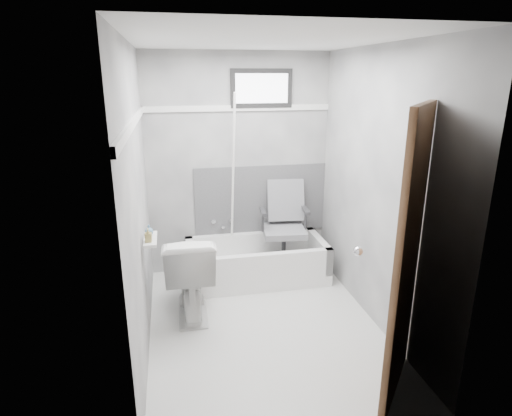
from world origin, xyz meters
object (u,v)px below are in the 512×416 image
object	(u,v)px
toilet	(190,273)
soap_bottle_b	(149,230)
bathtub	(257,261)
office_chair	(284,225)
door	(472,278)
soap_bottle_a	(148,235)

from	to	relation	value
toilet	soap_bottle_b	distance (m)	0.71
bathtub	soap_bottle_b	size ratio (longest dim) A/B	16.89
office_chair	soap_bottle_b	world-z (taller)	office_chair
bathtub	door	size ratio (longest dim) A/B	0.75
toilet	soap_bottle_b	size ratio (longest dim) A/B	9.14
door	soap_bottle_a	bearing A→B (deg)	147.83
bathtub	toilet	xyz separation A→B (m)	(-0.75, -0.56, 0.19)
bathtub	office_chair	xyz separation A→B (m)	(0.32, 0.05, 0.37)
toilet	door	world-z (taller)	door
bathtub	toilet	size ratio (longest dim) A/B	1.85
office_chair	soap_bottle_b	distance (m)	1.70
bathtub	soap_bottle_b	bearing A→B (deg)	-141.04
bathtub	soap_bottle_a	distance (m)	1.65
bathtub	office_chair	distance (m)	0.49
office_chair	door	distance (m)	2.36
door	toilet	bearing A→B (deg)	134.14
bathtub	office_chair	bearing A→B (deg)	8.96
bathtub	soap_bottle_a	bearing A→B (deg)	-136.77
office_chair	toilet	size ratio (longest dim) A/B	1.14
soap_bottle_b	bathtub	bearing A→B (deg)	38.96
soap_bottle_a	office_chair	bearing A→B (deg)	37.25
bathtub	soap_bottle_b	xyz separation A→B (m)	(-1.07, -0.86, 0.75)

